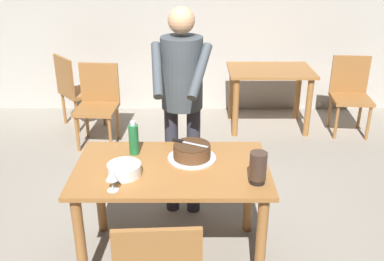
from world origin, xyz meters
TOP-DOWN VIEW (x-y plane):
  - ground_plane at (0.00, 0.00)m, footprint 14.00×14.00m
  - back_wall at (0.00, 3.15)m, footprint 10.00×0.12m
  - main_dining_table at (0.00, 0.00)m, footprint 1.31×0.79m
  - cake_on_platter at (0.14, 0.12)m, footprint 0.34×0.34m
  - cake_knife at (0.07, 0.15)m, footprint 0.25×0.14m
  - plate_stack at (-0.30, -0.11)m, footprint 0.22×0.22m
  - wine_glass_near at (-0.35, -0.30)m, footprint 0.08×0.08m
  - water_bottle at (-0.27, 0.20)m, footprint 0.07×0.07m
  - hurricane_lamp at (0.55, -0.21)m, footprint 0.11×0.11m
  - person_cutting_cake at (0.06, 0.61)m, footprint 0.46×0.57m
  - background_table at (1.07, 2.45)m, footprint 1.00×0.70m
  - background_chair_0 at (-1.28, 2.48)m, footprint 0.62×0.62m
  - background_chair_1 at (2.02, 2.33)m, footprint 0.47×0.47m
  - background_chair_2 at (-0.92, 2.00)m, footprint 0.47×0.47m

SIDE VIEW (x-z plane):
  - ground_plane at x=0.00m, z-range 0.00..0.00m
  - background_chair_0 at x=-1.28m, z-range 0.04..0.94m
  - background_chair_1 at x=2.02m, z-range 0.04..0.94m
  - background_chair_2 at x=-0.92m, z-range 0.04..0.94m
  - background_table at x=1.07m, z-range 0.21..0.95m
  - main_dining_table at x=0.00m, z-range 0.24..0.99m
  - plate_stack at x=-0.30m, z-range 0.75..0.83m
  - cake_on_platter at x=0.14m, z-range 0.75..0.86m
  - wine_glass_near at x=-0.35m, z-range 0.78..0.92m
  - hurricane_lamp at x=0.55m, z-range 0.75..0.96m
  - water_bottle at x=-0.27m, z-range 0.74..0.99m
  - cake_knife at x=0.07m, z-range 0.86..0.88m
  - person_cutting_cake at x=0.06m, z-range 0.22..1.94m
  - back_wall at x=0.00m, z-range 0.00..2.70m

